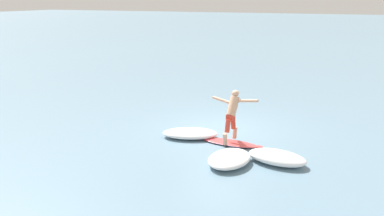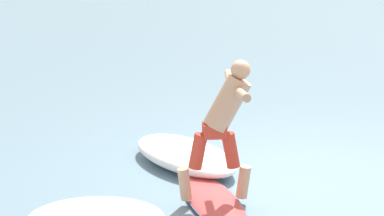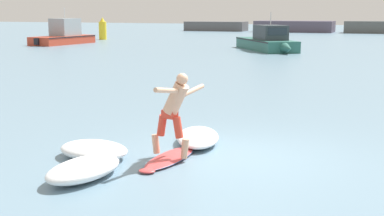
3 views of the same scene
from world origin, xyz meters
TOP-DOWN VIEW (x-y plane):
  - ground_plane at (0.00, 0.00)m, footprint 200.00×200.00m
  - surfboard at (-1.13, -0.71)m, footprint 0.61×1.97m
  - surfer at (-1.02, -0.70)m, footprint 0.85×1.54m
  - fishing_boat_near_jetty at (-24.38, 28.57)m, footprint 2.71×7.35m
  - small_boat_offshore at (-6.54, 27.90)m, footprint 5.99×7.83m
  - channel_marker_buoy at (-25.10, 35.87)m, footprint 0.73×0.73m
  - wave_foam_at_tail at (-1.99, -2.30)m, footprint 1.04×1.70m
  - wave_foam_at_nose at (-2.55, -1.11)m, footprint 1.64×1.34m
  - wave_foam_beside at (-1.11, 0.68)m, footprint 1.45×1.99m

SIDE VIEW (x-z plane):
  - ground_plane at x=0.00m, z-range 0.00..0.00m
  - surfboard at x=-1.13m, z-range -0.07..0.15m
  - wave_foam_beside at x=-1.11m, z-range 0.00..0.28m
  - wave_foam_at_nose at x=-2.55m, z-range 0.00..0.31m
  - wave_foam_at_tail at x=-1.99m, z-range 0.00..0.34m
  - small_boat_offshore at x=-6.54m, z-range -0.72..1.98m
  - fishing_boat_near_jetty at x=-24.38m, z-range -0.80..2.25m
  - channel_marker_buoy at x=-25.10m, z-range -0.10..2.07m
  - surfer at x=-1.02m, z-range 0.22..1.82m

